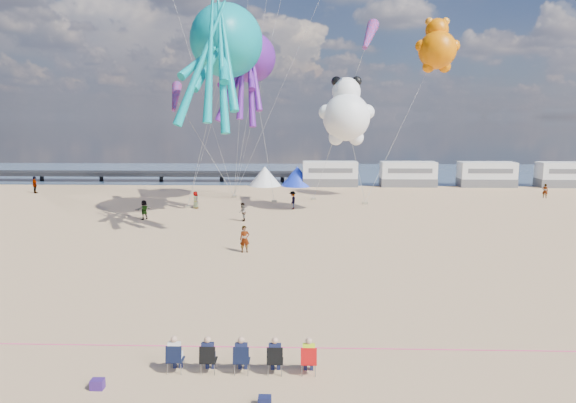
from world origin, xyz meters
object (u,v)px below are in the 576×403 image
object	(u,v)px
windsock_mid	(369,36)
windsock_right	(175,98)
sandbag_b	(274,201)
kite_octopus_teal	(227,41)
cooler_navy	(265,401)
sandbag_e	(234,196)
beachgoer_1	(242,212)
motorhome_2	(487,174)
spectator_row	(242,354)
beachgoer_4	(144,210)
sandbag_c	(365,203)
beachgoer_3	(35,185)
tent_white	(265,176)
kite_panda	(346,117)
standing_person	(245,239)
motorhome_3	(566,175)
sandbag_d	(313,199)
kite_teddy_orange	(437,50)
motorhome_1	(408,174)
kite_octopus_purple	(251,57)
windsock_left	(236,37)
beachgoer_0	(196,200)
beachgoer_5	(545,191)
tent_blue	(297,176)
motorhome_0	(330,174)
cooler_purple	(97,384)
beachgoer_2	(293,200)
sandbag_a	(188,207)

from	to	relation	value
windsock_mid	windsock_right	bearing A→B (deg)	-177.06
sandbag_b	kite_octopus_teal	bearing A→B (deg)	-109.92
cooler_navy	sandbag_e	bearing A→B (deg)	98.94
beachgoer_1	sandbag_e	distance (m)	12.63
motorhome_2	spectator_row	distance (m)	52.78
spectator_row	beachgoer_4	size ratio (longest dim) A/B	3.78
motorhome_2	sandbag_c	bearing A→B (deg)	-140.55
sandbag_e	sandbag_c	bearing A→B (deg)	-15.97
beachgoer_3	windsock_right	size ratio (longest dim) A/B	0.38
cooler_navy	kite_octopus_teal	bearing A→B (deg)	100.16
tent_white	kite_panda	distance (m)	21.71
standing_person	sandbag_c	xyz separation A→B (m)	(9.65, 18.25, -0.73)
motorhome_3	kite_panda	distance (m)	34.49
sandbag_d	kite_teddy_orange	bearing A→B (deg)	-10.40
motorhome_1	sandbag_b	size ratio (longest dim) A/B	13.20
kite_octopus_purple	windsock_left	bearing A→B (deg)	-113.93
beachgoer_0	kite_octopus_teal	xyz separation A→B (m)	(3.94, -5.18, 13.43)
motorhome_2	kite_octopus_teal	size ratio (longest dim) A/B	0.54
beachgoer_3	beachgoer_5	bearing A→B (deg)	-139.77
sandbag_d	kite_panda	bearing A→B (deg)	-71.67
tent_blue	beachgoer_3	xyz separation A→B (m)	(-29.01, -7.17, -0.26)
kite_octopus_teal	windsock_right	distance (m)	8.10
tent_white	beachgoer_3	distance (m)	26.02
motorhome_0	kite_octopus_purple	world-z (taller)	kite_octopus_purple
tent_white	spectator_row	size ratio (longest dim) A/B	0.66
sandbag_b	sandbag_e	bearing A→B (deg)	146.01
beachgoer_0	kite_octopus_purple	bearing A→B (deg)	-98.46
beachgoer_4	kite_octopus_purple	bearing A→B (deg)	173.38
tent_blue	spectator_row	xyz separation A→B (m)	(-1.25, -46.87, -0.55)
motorhome_3	cooler_navy	world-z (taller)	motorhome_3
beachgoer_5	kite_teddy_orange	xyz separation A→B (m)	(-12.82, -4.03, 13.74)
tent_white	sandbag_d	xyz separation A→B (m)	(5.77, -10.92, -1.09)
spectator_row	kite_panda	world-z (taller)	kite_panda
kite_octopus_purple	sandbag_c	bearing A→B (deg)	11.71
cooler_purple	windsock_right	xyz separation A→B (m)	(-4.99, 31.30, 9.90)
tent_blue	beachgoer_5	world-z (taller)	tent_blue
windsock_right	tent_white	bearing A→B (deg)	59.30
cooler_navy	sandbag_d	world-z (taller)	cooler_navy
sandbag_d	windsock_right	size ratio (longest dim) A/B	0.10
cooler_purple	windsock_mid	xyz separation A→B (m)	(11.58, 28.24, 14.64)
beachgoer_2	beachgoer_4	size ratio (longest dim) A/B	1.04
motorhome_1	motorhome_2	xyz separation A→B (m)	(9.50, 0.00, 0.00)
beachgoer_4	sandbag_a	distance (m)	6.04
beachgoer_3	spectator_row	bearing A→B (deg)	167.09
tent_blue	windsock_mid	bearing A→B (deg)	-73.22
kite_octopus_teal	spectator_row	bearing A→B (deg)	-71.97
motorhome_2	windsock_right	distance (m)	38.50
beachgoer_2	beachgoer_3	xyz separation A→B (m)	(-28.79, 9.15, 0.10)
tent_blue	cooler_purple	size ratio (longest dim) A/B	10.00
spectator_row	windsock_mid	world-z (taller)	windsock_mid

